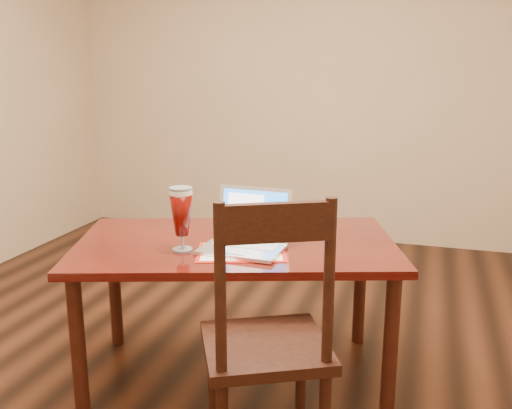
% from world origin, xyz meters
% --- Properties ---
extents(ground, '(5.00, 5.00, 0.00)m').
position_xyz_m(ground, '(0.00, 0.00, 0.00)').
color(ground, black).
rests_on(ground, ground).
extents(room_shell, '(4.51, 5.01, 2.71)m').
position_xyz_m(room_shell, '(0.00, 0.00, 1.76)').
color(room_shell, tan).
rests_on(room_shell, ground).
extents(dining_table, '(1.69, 1.27, 1.00)m').
position_xyz_m(dining_table, '(0.07, 0.01, 0.63)').
color(dining_table, '#4F110A').
rests_on(dining_table, ground).
extents(dining_chair, '(0.61, 0.60, 1.09)m').
position_xyz_m(dining_chair, '(0.39, -0.56, 0.51)').
color(dining_chair, black).
rests_on(dining_chair, ground).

